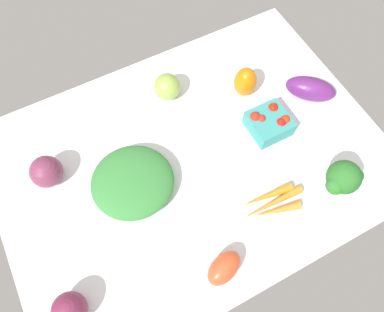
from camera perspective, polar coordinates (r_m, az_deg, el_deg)
The scene contains 11 objects.
tablecloth at distance 105.22cm, azimuth 0.00°, elevation -0.74°, with size 104.00×76.00×2.00cm, color white.
red_onion_center at distance 105.03cm, azimuth -20.93°, elevation -2.19°, with size 8.40×8.40×8.40cm, color #7A3351.
heirloom_tomato_green at distance 112.57cm, azimuth -3.71°, elevation 10.27°, with size 7.87×7.87×7.87cm, color #92B44B.
carrot_bunch at distance 100.25cm, azimuth 11.79°, elevation -6.86°, with size 17.64×8.81×2.40cm.
red_onion_near_basket at distance 93.72cm, azimuth -17.83°, elevation -21.06°, with size 7.94×7.94×7.94cm, color maroon.
broccoli_head at distance 100.96cm, azimuth 21.56°, elevation -3.23°, with size 10.37×8.57×11.84cm.
bell_pepper_orange at distance 113.13cm, azimuth 7.97°, elevation 10.91°, with size 6.63×6.63×10.01cm, color orange.
leafy_greens_clump at distance 99.37cm, azimuth -8.96°, elevation -3.64°, with size 21.47×20.87×6.46cm, color #38853C.
roma_tomato at distance 92.36cm, azimuth 4.81°, elevation -16.31°, with size 9.49×5.88×5.88cm, color #DF522B.
berry_basket at distance 108.78cm, azimuth 11.45°, elevation 4.91°, with size 10.52×10.52×6.36cm.
eggplant at distance 117.68cm, azimuth 17.28°, elevation 9.56°, with size 14.53×6.90×6.90cm, color #63246F.
Camera 1 is at (-21.57, -41.03, 95.46)cm, focal length 35.71 mm.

